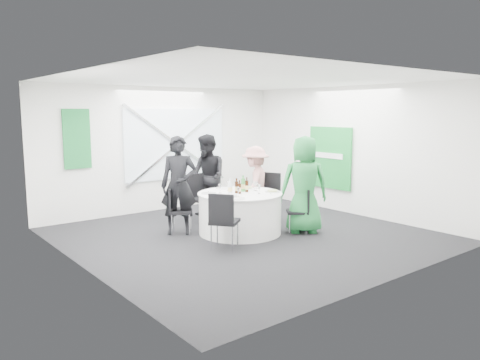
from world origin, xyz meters
TOP-DOWN VIEW (x-y plane):
  - floor at (0.00, 0.00)m, footprint 6.00×6.00m
  - ceiling at (0.00, 0.00)m, footprint 6.00×6.00m
  - wall_back at (0.00, 3.00)m, footprint 6.00×0.00m
  - wall_front at (0.00, -3.00)m, footprint 6.00×0.00m
  - wall_left at (-3.00, 0.00)m, footprint 0.00×6.00m
  - wall_right at (3.00, 0.00)m, footprint 0.00×6.00m
  - window_panel at (0.30, 2.96)m, footprint 2.60×0.03m
  - window_brace_a at (0.30, 2.92)m, footprint 2.63×0.05m
  - window_brace_b at (0.30, 2.92)m, footprint 2.63×0.05m
  - green_banner at (-2.00, 2.95)m, footprint 0.55×0.04m
  - green_sign at (2.94, 0.60)m, footprint 0.05×1.20m
  - banquet_table at (0.00, 0.20)m, footprint 1.56×1.56m
  - chair_back at (-0.07, 1.45)m, footprint 0.47×0.48m
  - chair_back_left at (-0.94, 0.89)m, footprint 0.55×0.55m
  - chair_back_right at (1.09, 0.63)m, footprint 0.59×0.58m
  - chair_front_right at (0.89, -0.51)m, footprint 0.53×0.53m
  - chair_front_left at (-0.92, -0.52)m, footprint 0.61×0.61m
  - person_man_back_left at (-0.91, 0.85)m, footprint 0.79×0.74m
  - person_man_back at (0.15, 1.48)m, footprint 0.57×0.92m
  - person_woman_pink at (0.87, 0.80)m, footprint 1.09×0.95m
  - person_woman_green at (0.97, -0.49)m, footprint 1.05×0.98m
  - plate_back at (0.04, 0.80)m, footprint 0.26×0.26m
  - plate_back_left at (-0.50, 0.48)m, footprint 0.27×0.27m
  - plate_back_right at (0.41, 0.48)m, footprint 0.26×0.26m
  - plate_front_right at (0.52, -0.11)m, footprint 0.28×0.28m
  - plate_front_left at (-0.41, -0.23)m, footprint 0.29×0.29m
  - napkin at (-0.45, -0.12)m, footprint 0.21×0.17m
  - beer_bottle_a at (-0.07, 0.21)m, footprint 0.06×0.06m
  - beer_bottle_b at (-0.00, 0.29)m, footprint 0.06×0.06m
  - beer_bottle_c at (0.15, 0.18)m, footprint 0.06×0.06m
  - beer_bottle_d at (-0.07, 0.13)m, footprint 0.06×0.06m
  - green_water_bottle at (0.14, 0.28)m, footprint 0.08×0.08m
  - clear_water_bottle at (-0.23, 0.20)m, footprint 0.08×0.08m
  - wine_glass_a at (0.22, -0.09)m, footprint 0.07×0.07m
  - wine_glass_b at (0.38, 0.17)m, footprint 0.07×0.07m
  - wine_glass_c at (-0.01, 0.55)m, footprint 0.07×0.07m
  - wine_glass_d at (-0.30, 0.41)m, footprint 0.07×0.07m
  - wine_glass_e at (-0.26, -0.09)m, footprint 0.07×0.07m
  - wine_glass_f at (0.39, 0.25)m, footprint 0.07×0.07m
  - fork_a at (0.35, -0.26)m, footprint 0.10×0.13m
  - knife_a at (0.53, -0.03)m, footprint 0.11×0.12m
  - fork_b at (-0.41, 0.60)m, footprint 0.08×0.14m
  - knife_b at (-0.56, 0.34)m, footprint 0.09×0.14m
  - fork_c at (0.55, 0.37)m, footprint 0.10×0.13m
  - knife_c at (0.36, 0.65)m, footprint 0.10×0.13m

SIDE VIEW (x-z plane):
  - floor at x=0.00m, z-range 0.00..0.00m
  - banquet_table at x=0.00m, z-range 0.00..0.76m
  - chair_front_right at x=0.89m, z-range 0.07..0.90m
  - chair_back_left at x=-0.94m, z-range 0.07..0.93m
  - chair_front_left at x=-0.92m, z-range 0.08..1.04m
  - chair_back at x=-0.07m, z-range 0.09..1.07m
  - chair_back_right at x=1.09m, z-range 0.09..1.08m
  - fork_a at x=0.35m, z-range 0.76..0.77m
  - knife_a at x=0.53m, z-range 0.76..0.77m
  - fork_b at x=-0.41m, z-range 0.76..0.77m
  - knife_b at x=-0.56m, z-range 0.76..0.77m
  - fork_c at x=0.55m, z-range 0.76..0.77m
  - knife_c at x=0.36m, z-range 0.76..0.77m
  - plate_back at x=0.04m, z-range 0.76..0.77m
  - plate_back_left at x=-0.50m, z-range 0.76..0.77m
  - plate_front_left at x=-0.41m, z-range 0.76..0.77m
  - person_woman_pink at x=0.87m, z-range 0.00..1.55m
  - plate_back_right at x=0.41m, z-range 0.76..0.80m
  - plate_front_right at x=0.52m, z-range 0.76..0.80m
  - napkin at x=-0.45m, z-range 0.78..0.83m
  - beer_bottle_d at x=-0.07m, z-range 0.73..0.98m
  - beer_bottle_b at x=0.00m, z-range 0.73..1.00m
  - beer_bottle_a at x=-0.07m, z-range 0.73..1.01m
  - beer_bottle_c at x=0.15m, z-range 0.73..1.01m
  - clear_water_bottle at x=-0.23m, z-range 0.73..1.02m
  - green_water_bottle at x=0.14m, z-range 0.73..1.03m
  - wine_glass_a at x=0.22m, z-range 0.80..0.97m
  - wine_glass_b at x=0.38m, z-range 0.80..0.97m
  - wine_glass_c at x=-0.01m, z-range 0.80..0.97m
  - wine_glass_d at x=-0.30m, z-range 0.80..0.97m
  - wine_glass_e at x=-0.26m, z-range 0.80..0.97m
  - wine_glass_f at x=0.39m, z-range 0.80..0.97m
  - person_man_back at x=0.15m, z-range 0.00..1.79m
  - person_woman_green at x=0.97m, z-range 0.00..1.81m
  - person_man_back_left at x=-0.91m, z-range 0.00..1.81m
  - green_sign at x=2.94m, z-range 0.50..1.90m
  - wall_back at x=0.00m, z-range -1.60..4.40m
  - wall_front at x=0.00m, z-range -1.60..4.40m
  - wall_left at x=-3.00m, z-range -1.60..4.40m
  - wall_right at x=3.00m, z-range -1.60..4.40m
  - window_panel at x=0.30m, z-range 0.70..2.30m
  - window_brace_a at x=0.30m, z-range 0.58..2.42m
  - window_brace_b at x=0.30m, z-range 0.58..2.42m
  - green_banner at x=-2.00m, z-range 1.10..2.30m
  - ceiling at x=0.00m, z-range 2.80..2.80m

